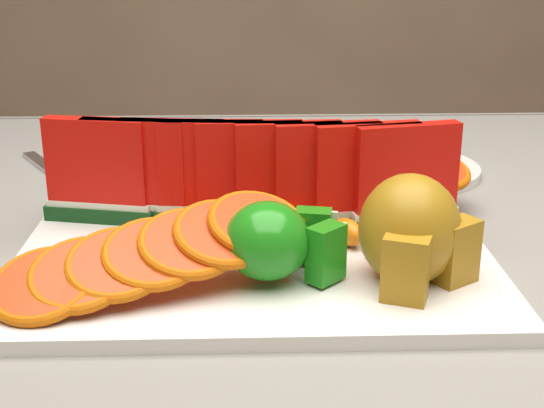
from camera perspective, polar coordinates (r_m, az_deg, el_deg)
The scene contains 11 objects.
table at distance 0.73m, azimuth 1.21°, elevation -10.71°, with size 1.40×0.90×0.75m.
tablecloth at distance 0.70m, azimuth 1.25°, elevation -6.32°, with size 1.53×1.03×0.20m.
platter at distance 0.65m, azimuth -1.35°, elevation -3.91°, with size 0.40×0.30×0.01m.
apple_cluster at distance 0.58m, azimuth 0.31°, elevation -2.82°, with size 0.10×0.08×0.06m.
pear_cluster at distance 0.59m, azimuth 10.49°, elevation -2.18°, with size 0.10×0.10×0.09m.
side_plate at distance 0.90m, azimuth 9.77°, elevation 2.62°, with size 0.22×0.22×0.01m.
fork at distance 0.94m, azimuth -16.22°, elevation 2.62°, with size 0.10×0.18×0.00m.
watermelon_row at distance 0.69m, azimuth -1.71°, elevation 2.06°, with size 0.39×0.07×0.10m.
orange_fan_front at distance 0.57m, azimuth -8.89°, elevation -3.67°, with size 0.26×0.15×0.06m.
orange_fan_back at distance 0.76m, azimuth 1.29°, elevation 1.92°, with size 0.38×0.11×0.05m.
tangerine_segments at distance 0.66m, azimuth -1.59°, elevation -1.79°, with size 0.20×0.07×0.02m.
Camera 1 is at (-0.04, -0.63, 1.03)m, focal length 50.00 mm.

